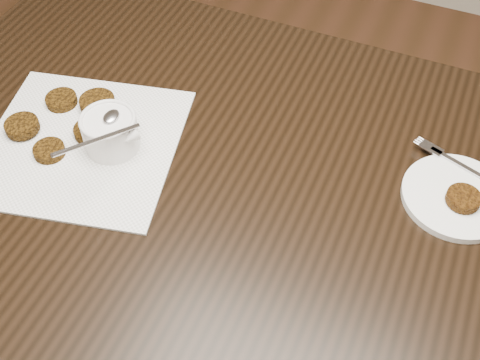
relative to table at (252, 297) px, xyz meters
name	(u,v)px	position (x,y,z in m)	size (l,w,h in m)	color
table	(252,297)	(0.00, 0.00, 0.00)	(1.40, 0.90, 0.75)	black
napkin	(82,144)	(-0.32, -0.03, 0.38)	(0.34, 0.34, 0.00)	white
sauce_ramekin	(107,118)	(-0.27, -0.01, 0.45)	(0.13, 0.13, 0.13)	white
patty_cluster	(63,121)	(-0.37, -0.01, 0.39)	(0.21, 0.21, 0.02)	#5C380C
plate_with_patty	(458,194)	(0.31, 0.11, 0.39)	(0.18, 0.18, 0.03)	white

